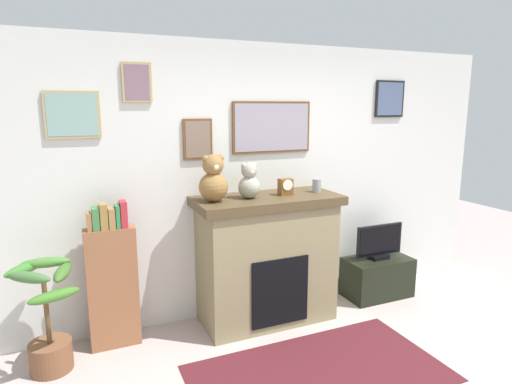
% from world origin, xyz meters
% --- Properties ---
extents(back_wall, '(5.20, 0.15, 2.60)m').
position_xyz_m(back_wall, '(-0.00, 2.00, 1.31)').
color(back_wall, silver).
rests_on(back_wall, ground_plane).
extents(fireplace, '(1.35, 0.64, 1.21)m').
position_xyz_m(fireplace, '(-0.17, 1.65, 0.61)').
color(fireplace, '#867956').
rests_on(fireplace, ground_plane).
extents(bookshelf, '(0.41, 0.16, 1.26)m').
position_xyz_m(bookshelf, '(-1.56, 1.74, 0.58)').
color(bookshelf, brown).
rests_on(bookshelf, ground_plane).
extents(potted_plant, '(0.55, 0.60, 0.87)m').
position_xyz_m(potted_plant, '(-2.05, 1.55, 0.38)').
color(potted_plant, brown).
rests_on(potted_plant, ground_plane).
extents(tv_stand, '(0.71, 0.40, 0.42)m').
position_xyz_m(tv_stand, '(1.14, 1.64, 0.21)').
color(tv_stand, black).
rests_on(tv_stand, ground_plane).
extents(television, '(0.56, 0.14, 0.37)m').
position_xyz_m(television, '(1.14, 1.64, 0.60)').
color(television, black).
rests_on(television, tv_stand).
extents(area_rug, '(1.95, 1.05, 0.01)m').
position_xyz_m(area_rug, '(-0.17, 0.68, 0.00)').
color(area_rug, '#4D1A20').
rests_on(area_rug, ground_plane).
extents(candle_jar, '(0.08, 0.08, 0.13)m').
position_xyz_m(candle_jar, '(0.34, 1.63, 1.27)').
color(candle_jar, gray).
rests_on(candle_jar, fireplace).
extents(mantel_clock, '(0.12, 0.09, 0.15)m').
position_xyz_m(mantel_clock, '(0.01, 1.63, 1.29)').
color(mantel_clock, brown).
rests_on(mantel_clock, fireplace).
extents(teddy_bear_tan, '(0.25, 0.25, 0.41)m').
position_xyz_m(teddy_bear_tan, '(-0.69, 1.63, 1.39)').
color(teddy_bear_tan, olive).
rests_on(teddy_bear_tan, fireplace).
extents(teddy_bear_grey, '(0.20, 0.20, 0.32)m').
position_xyz_m(teddy_bear_grey, '(-0.36, 1.63, 1.35)').
color(teddy_bear_grey, '#9A9987').
rests_on(teddy_bear_grey, fireplace).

